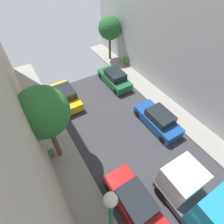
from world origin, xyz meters
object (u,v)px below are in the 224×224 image
parked_car_left_3 (65,96)px  parked_car_right_1 (158,120)px  street_tree_1 (110,28)px  potted_plant_4 (126,61)px  parked_car_left_2 (134,202)px  lamp_post (111,216)px  parked_car_right_2 (115,78)px  potted_plant_1 (52,152)px  street_tree_0 (43,113)px

parked_car_left_3 → parked_car_right_1: (5.40, -6.73, 0.00)m
parked_car_right_1 → street_tree_1: 11.93m
street_tree_1 → potted_plant_4: 3.95m
parked_car_left_2 → lamp_post: lamp_post is taller
parked_car_right_2 → street_tree_1: size_ratio=0.84×
parked_car_left_2 → parked_car_right_2: size_ratio=1.00×
parked_car_left_2 → parked_car_left_3: (0.00, 10.75, 0.00)m
potted_plant_1 → lamp_post: lamp_post is taller
parked_car_right_2 → street_tree_1: (2.21, 4.60, 3.12)m
potted_plant_1 → lamp_post: (1.11, -6.31, 3.59)m
parked_car_right_2 → potted_plant_4: bearing=37.5°
parked_car_right_1 → potted_plant_1: size_ratio=5.63×
parked_car_left_2 → street_tree_1: size_ratio=0.84×
street_tree_1 → potted_plant_4: (0.77, -2.31, -3.11)m
lamp_post → parked_car_left_2: bearing=16.6°
lamp_post → potted_plant_1: bearing=100.0°
parked_car_left_3 → parked_car_left_2: bearing=-90.0°
parked_car_left_3 → potted_plant_4: (8.38, 2.25, 0.02)m
parked_car_right_2 → lamp_post: bearing=-122.9°
street_tree_0 → parked_car_left_3: bearing=63.8°
street_tree_1 → potted_plant_1: size_ratio=6.71×
potted_plant_4 → lamp_post: bearing=-127.1°
parked_car_right_2 → potted_plant_4: (2.98, 2.29, 0.02)m
parked_car_right_1 → potted_plant_1: (-8.41, 1.72, -0.16)m
parked_car_right_2 → potted_plant_4: 3.76m
street_tree_0 → street_tree_1: size_ratio=1.18×
parked_car_right_1 → street_tree_0: bearing=168.6°
parked_car_left_3 → parked_car_right_1: bearing=-51.3°
potted_plant_1 → potted_plant_4: 13.51m
parked_car_right_2 → parked_car_right_1: bearing=-90.0°
street_tree_0 → potted_plant_4: 13.71m
parked_car_right_1 → potted_plant_4: parked_car_right_1 is taller
street_tree_1 → potted_plant_4: size_ratio=4.84×
parked_car_left_2 → parked_car_right_2: 12.00m
parked_car_right_1 → potted_plant_4: (2.98, 8.99, 0.02)m
lamp_post → parked_car_right_1: bearing=32.1°
parked_car_right_2 → potted_plant_4: parked_car_right_2 is taller
street_tree_0 → potted_plant_1: (-0.49, 0.13, -3.96)m
street_tree_1 → lamp_post: size_ratio=0.81×
parked_car_left_2 → street_tree_1: bearing=63.6°
potted_plant_1 → potted_plant_4: bearing=32.5°
street_tree_0 → potted_plant_1: 3.99m
lamp_post → street_tree_0: bearing=95.8°
parked_car_left_2 → parked_car_right_1: same height
parked_car_right_2 → potted_plant_1: (-8.41, -4.98, -0.16)m
parked_car_left_2 → parked_car_right_2: bearing=63.3°
parked_car_left_3 → potted_plant_1: (-3.01, -5.01, -0.16)m
parked_car_right_1 → street_tree_1: (2.21, 11.30, 3.12)m
parked_car_right_1 → potted_plant_4: size_ratio=4.06×
parked_car_right_2 → street_tree_0: (-7.93, -5.11, 3.79)m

